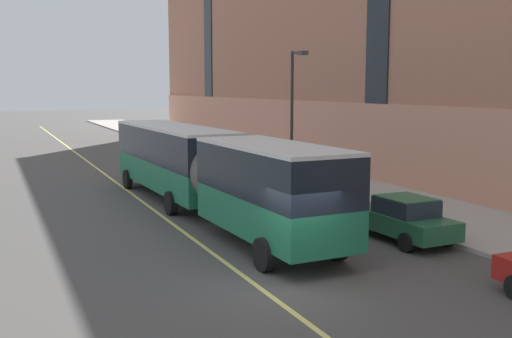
{
  "coord_description": "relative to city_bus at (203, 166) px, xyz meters",
  "views": [
    {
      "loc": [
        -7.44,
        -13.87,
        5.3
      ],
      "look_at": [
        2.99,
        9.48,
        1.8
      ],
      "focal_mm": 42.0,
      "sensor_mm": 36.0,
      "label": 1
    }
  ],
  "objects": [
    {
      "name": "parked_car_darkgray_5",
      "position": [
        4.66,
        23.68,
        -1.25
      ],
      "size": [
        2.12,
        4.69,
        1.56
      ],
      "color": "#4C4C51",
      "rests_on": "ground"
    },
    {
      "name": "city_bus",
      "position": [
        0.0,
        0.0,
        0.0
      ],
      "size": [
        3.4,
        19.4,
        3.5
      ],
      "color": "#1E704C",
      "rests_on": "ground"
    },
    {
      "name": "lane_centerline",
      "position": [
        -1.7,
        -6.5,
        -2.03
      ],
      "size": [
        0.16,
        140.0,
        0.01
      ],
      "primitive_type": "cube",
      "color": "#E0D66B",
      "rests_on": "ground"
    },
    {
      "name": "parked_car_green_1",
      "position": [
        4.91,
        -6.86,
        -1.26
      ],
      "size": [
        2.0,
        4.3,
        1.56
      ],
      "color": "#23603D",
      "rests_on": "ground"
    },
    {
      "name": "street_lamp",
      "position": [
        6.57,
        4.49,
        2.4
      ],
      "size": [
        0.36,
        1.48,
        7.01
      ],
      "color": "#2D2D30",
      "rests_on": "sidewalk"
    },
    {
      "name": "parked_car_black_3",
      "position": [
        4.78,
        13.18,
        -1.25
      ],
      "size": [
        2.17,
        4.7,
        1.56
      ],
      "color": "black",
      "rests_on": "ground"
    },
    {
      "name": "sidewalk",
      "position": [
        8.78,
        -6.5,
        -1.96
      ],
      "size": [
        5.63,
        160.0,
        0.15
      ],
      "primitive_type": "cube",
      "color": "#ADA89E",
      "rests_on": "ground"
    },
    {
      "name": "ground_plane",
      "position": [
        -0.61,
        -9.5,
        -2.04
      ],
      "size": [
        260.0,
        260.0,
        0.0
      ],
      "primitive_type": "plane",
      "color": "#4C4947"
    },
    {
      "name": "parked_car_champagne_6",
      "position": [
        4.62,
        1.23,
        -1.25
      ],
      "size": [
        2.02,
        4.76,
        1.56
      ],
      "color": "#BCAD89",
      "rests_on": "ground"
    }
  ]
}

